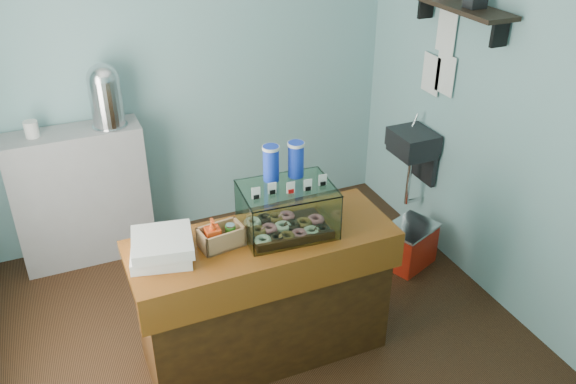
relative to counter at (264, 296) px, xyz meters
name	(u,v)px	position (x,y,z in m)	size (l,w,h in m)	color
ground	(252,326)	(0.00, 0.25, -0.46)	(3.50, 3.50, 0.00)	black
room_shell	(247,93)	(0.03, 0.26, 1.25)	(3.54, 3.04, 2.82)	#7BB2B4
counter	(264,296)	(0.00, 0.00, 0.00)	(1.60, 0.60, 0.90)	#44260D
back_shelf	(82,196)	(-0.90, 1.57, 0.09)	(1.00, 0.32, 1.10)	gray
display_case	(286,206)	(0.16, 0.04, 0.60)	(0.57, 0.44, 0.51)	black
condiment_crate	(219,236)	(-0.26, 0.02, 0.51)	(0.27, 0.18, 0.19)	tan
pastry_boxes	(162,247)	(-0.59, 0.04, 0.51)	(0.40, 0.40, 0.13)	silver
coffee_urn	(105,94)	(-0.61, 1.56, 0.89)	(0.26, 0.26, 0.48)	silver
red_cooler	(409,245)	(1.40, 0.46, -0.28)	(0.48, 0.43, 0.35)	red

